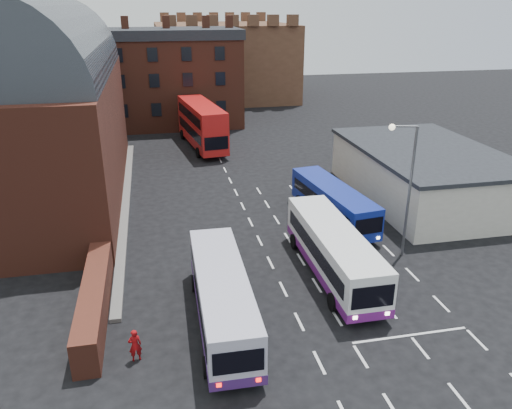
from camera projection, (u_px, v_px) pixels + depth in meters
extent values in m
plane|color=black|center=(295.00, 313.00, 26.22)|extent=(180.00, 180.00, 0.00)
cube|color=#602B1E|center=(42.00, 138.00, 40.46)|extent=(12.00, 28.00, 10.00)
cylinder|color=#1E2328|center=(31.00, 75.00, 38.58)|extent=(12.00, 26.00, 12.00)
cube|color=#602B1E|center=(95.00, 300.00, 25.76)|extent=(1.20, 10.00, 1.80)
cube|color=beige|center=(424.00, 175.00, 41.03)|extent=(10.00, 16.00, 4.00)
cube|color=#282B30|center=(427.00, 150.00, 40.24)|extent=(10.40, 16.40, 0.30)
cube|color=brown|center=(154.00, 83.00, 64.76)|extent=(22.00, 10.00, 11.00)
cube|color=brown|center=(223.00, 61.00, 85.00)|extent=(22.00, 22.00, 12.00)
cube|color=silver|center=(222.00, 295.00, 24.77)|extent=(2.60, 10.59, 2.40)
cube|color=black|center=(222.00, 292.00, 24.71)|extent=(2.64, 9.39, 0.86)
cylinder|color=black|center=(194.00, 283.00, 28.06)|extent=(0.29, 0.96, 0.96)
cylinder|color=black|center=(206.00, 367.00, 21.60)|extent=(0.29, 0.96, 0.96)
cylinder|color=black|center=(236.00, 279.00, 28.48)|extent=(0.29, 0.96, 0.96)
cylinder|color=black|center=(260.00, 360.00, 22.02)|extent=(0.29, 0.96, 0.96)
cube|color=white|center=(333.00, 249.00, 29.21)|extent=(2.51, 10.99, 2.50)
cube|color=black|center=(334.00, 247.00, 29.16)|extent=(2.56, 9.79, 0.90)
cylinder|color=black|center=(377.00, 297.00, 26.75)|extent=(0.28, 1.00, 1.00)
cylinder|color=black|center=(330.00, 238.00, 33.45)|extent=(0.28, 1.00, 1.00)
cylinder|color=black|center=(333.00, 302.00, 26.27)|extent=(0.28, 1.00, 1.00)
cylinder|color=black|center=(294.00, 241.00, 32.97)|extent=(0.28, 1.00, 1.00)
cube|color=navy|center=(333.00, 201.00, 36.70)|extent=(3.55, 10.21, 2.27)
cube|color=black|center=(333.00, 199.00, 36.65)|extent=(3.45, 9.03, 0.82)
cylinder|color=black|center=(368.00, 230.00, 34.69)|extent=(0.37, 0.93, 0.91)
cylinder|color=black|center=(324.00, 197.00, 40.58)|extent=(0.37, 0.93, 0.91)
cylinder|color=black|center=(339.00, 235.00, 34.00)|extent=(0.37, 0.93, 0.91)
cylinder|color=black|center=(299.00, 201.00, 39.88)|extent=(0.37, 0.93, 0.91)
cube|color=red|center=(202.00, 123.00, 55.35)|extent=(4.38, 12.55, 4.36)
cube|color=black|center=(202.00, 129.00, 55.59)|extent=(4.28, 11.37, 1.01)
cylinder|color=black|center=(224.00, 150.00, 53.18)|extent=(0.46, 1.15, 1.12)
cylinder|color=black|center=(205.00, 133.00, 60.41)|extent=(0.46, 1.15, 1.12)
cylinder|color=black|center=(198.00, 153.00, 52.32)|extent=(0.46, 1.15, 1.12)
cylinder|color=black|center=(182.00, 135.00, 59.55)|extent=(0.46, 1.15, 1.12)
cylinder|color=#57595D|center=(409.00, 194.00, 30.73)|extent=(0.17, 0.17, 8.43)
cylinder|color=#57595D|center=(405.00, 126.00, 29.18)|extent=(1.46, 0.46, 0.11)
sphere|color=#FFF2CC|center=(392.00, 127.00, 29.23)|extent=(0.38, 0.38, 0.38)
imported|color=maroon|center=(135.00, 345.00, 22.46)|extent=(0.65, 0.49, 1.63)
imported|color=beige|center=(214.00, 351.00, 22.11)|extent=(0.96, 0.90, 1.58)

